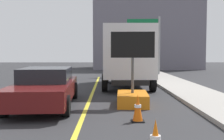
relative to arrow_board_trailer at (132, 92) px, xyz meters
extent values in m
cube|color=orange|center=(0.00, 0.00, -0.26)|extent=(1.19, 1.85, 0.45)
cylinder|color=#4C4C4C|center=(0.00, 0.00, 0.62)|extent=(0.10, 0.10, 1.30)
cube|color=black|center=(0.00, 0.00, 1.74)|extent=(1.60, 0.16, 0.95)
sphere|color=yellow|center=(0.55, 0.02, 1.74)|extent=(0.09, 0.09, 0.09)
sphere|color=yellow|center=(0.25, 0.04, 1.74)|extent=(0.09, 0.09, 0.09)
sphere|color=yellow|center=(-0.05, 0.05, 1.74)|extent=(0.09, 0.09, 0.09)
sphere|color=yellow|center=(-0.35, 0.07, 1.74)|extent=(0.09, 0.09, 0.09)
sphere|color=yellow|center=(-0.52, 0.08, 1.92)|extent=(0.09, 0.09, 0.09)
sphere|color=yellow|center=(-0.52, 0.08, 1.56)|extent=(0.09, 0.09, 0.09)
cube|color=black|center=(0.15, 5.49, 0.09)|extent=(1.82, 6.54, 0.25)
cube|color=silver|center=(0.17, 7.84, 1.17)|extent=(2.52, 1.85, 1.90)
cube|color=silver|center=(0.14, 4.50, 1.51)|extent=(2.55, 4.46, 2.57)
cylinder|color=black|center=(-1.03, 7.73, -0.03)|extent=(0.29, 0.90, 0.90)
cylinder|color=black|center=(1.37, 7.70, -0.03)|extent=(0.29, 0.90, 0.90)
cylinder|color=black|center=(-1.07, 3.55, -0.03)|extent=(0.29, 0.90, 0.90)
cylinder|color=black|center=(1.32, 3.52, -0.03)|extent=(0.29, 0.90, 0.90)
cube|color=#591414|center=(-3.17, -0.20, 0.10)|extent=(2.18, 5.20, 0.60)
cube|color=black|center=(-3.18, 0.06, 0.65)|extent=(1.80, 2.38, 0.50)
cylinder|color=black|center=(-2.16, -1.83, -0.15)|extent=(0.25, 0.67, 0.66)
cylinder|color=black|center=(-4.00, -1.93, -0.15)|extent=(0.25, 0.67, 0.66)
cylinder|color=black|center=(-2.33, 1.54, -0.15)|extent=(0.25, 0.67, 0.66)
cylinder|color=black|center=(-4.17, 1.44, -0.15)|extent=(0.25, 0.67, 0.66)
cylinder|color=gray|center=(3.36, 12.91, 2.02)|extent=(0.18, 0.18, 5.00)
cube|color=#0F6033|center=(1.97, 13.03, 3.67)|extent=(2.60, 0.28, 1.30)
cube|color=white|center=(1.97, 13.07, 3.67)|extent=(1.81, 0.16, 0.18)
cube|color=slate|center=(3.81, 24.80, 4.64)|extent=(12.96, 7.43, 10.23)
cone|color=orange|center=(-0.06, -5.29, -0.09)|extent=(0.28, 0.28, 0.73)
cylinder|color=white|center=(-0.06, -5.29, -0.05)|extent=(0.19, 0.19, 0.08)
cube|color=black|center=(-0.07, -2.46, -0.47)|extent=(0.36, 0.36, 0.03)
cone|color=#EA5B0C|center=(-0.07, -2.46, -0.08)|extent=(0.28, 0.28, 0.75)
cylinder|color=white|center=(-0.07, -2.46, -0.04)|extent=(0.19, 0.19, 0.08)
camera|label=1|loc=(-0.88, -9.96, 1.43)|focal=43.59mm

